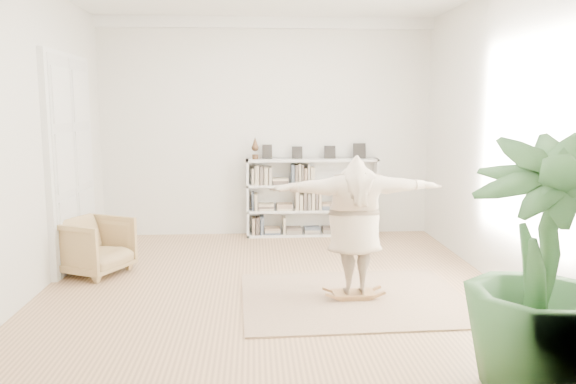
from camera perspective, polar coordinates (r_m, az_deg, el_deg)
The scene contains 9 objects.
floor at distance 6.81m, azimuth -1.46°, elevation -9.79°, with size 6.00×6.00×0.00m, color #8E6949.
room_shell at distance 9.50m, azimuth -2.22°, elevation 16.82°, with size 6.00×6.00×6.00m.
doors at distance 8.18m, azimuth -21.14°, elevation 2.77°, with size 0.09×1.78×2.92m.
bookshelf at distance 9.45m, azimuth 2.41°, elevation -0.63°, with size 2.20×0.35×1.64m.
armchair at distance 7.72m, azimuth -19.08°, elevation -5.24°, with size 0.78×0.81×0.73m, color tan.
rug at distance 6.50m, azimuth 6.67°, elevation -10.67°, with size 2.50×2.00×0.02m, color tan.
rocker_board at distance 6.48m, azimuth 6.68°, elevation -10.22°, with size 0.48×0.30×0.10m.
person at distance 6.27m, azimuth 6.81°, elevation -3.02°, with size 1.90×0.52×1.55m, color #CAB297.
houseplant at distance 4.60m, azimuth 24.32°, elevation -6.88°, with size 1.10×1.10×1.96m, color #2E592C.
Camera 1 is at (-0.23, -6.46, 2.15)m, focal length 35.00 mm.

